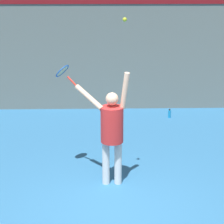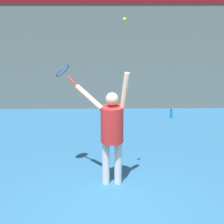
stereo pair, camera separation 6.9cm
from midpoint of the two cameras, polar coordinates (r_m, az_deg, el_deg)
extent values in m
plane|color=teal|center=(6.29, -0.15, -15.19)|extent=(18.00, 18.00, 0.00)
cube|color=slate|center=(11.06, -0.84, 13.02)|extent=(18.00, 0.10, 5.00)
cylinder|color=white|center=(7.17, -1.14, -7.15)|extent=(0.13, 0.13, 0.80)
cylinder|color=white|center=(7.18, 0.58, -7.13)|extent=(0.13, 0.13, 0.80)
cylinder|color=red|center=(6.90, -0.29, -1.76)|extent=(0.39, 0.39, 0.63)
sphere|color=beige|center=(6.76, -0.29, 1.87)|extent=(0.21, 0.21, 0.21)
cylinder|color=beige|center=(6.71, 1.51, 2.98)|extent=(0.20, 0.18, 0.64)
cylinder|color=beige|center=(6.94, -3.55, 2.07)|extent=(0.52, 0.45, 0.38)
cylinder|color=red|center=(7.11, -5.91, 4.29)|extent=(0.19, 0.11, 0.18)
torus|color=#1E51A5|center=(7.16, -7.28, 5.75)|extent=(0.32, 0.36, 0.24)
cylinder|color=beige|center=(7.16, -7.28, 5.75)|extent=(0.26, 0.30, 0.19)
sphere|color=#CCDB2D|center=(6.45, 1.49, 12.87)|extent=(0.07, 0.07, 0.07)
cylinder|color=#198CCC|center=(10.81, 7.90, -0.27)|extent=(0.07, 0.07, 0.20)
cylinder|color=black|center=(10.77, 7.92, 0.33)|extent=(0.04, 0.04, 0.04)
camera|label=1|loc=(0.03, -90.29, -0.09)|focal=65.00mm
camera|label=2|loc=(0.03, 89.71, 0.09)|focal=65.00mm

